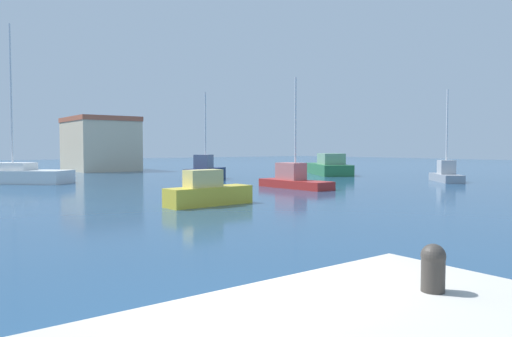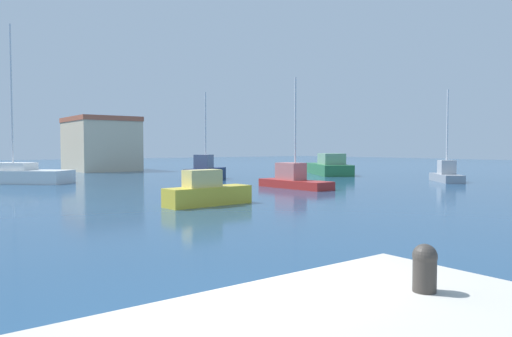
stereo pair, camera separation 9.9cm
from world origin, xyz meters
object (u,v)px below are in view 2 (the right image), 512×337
(sailboat_red_distant_east, at_px, (294,179))
(sailboat_white_inner_mooring, at_px, (13,175))
(sailboat_grey_far_right, at_px, (446,174))
(motorboat_green_center_channel, at_px, (329,167))
(motorboat_yellow_behind_lamppost, at_px, (207,192))
(mooring_bollard, at_px, (425,266))
(sailboat_navy_far_left, at_px, (205,171))

(sailboat_red_distant_east, bearing_deg, sailboat_white_inner_mooring, 131.23)
(sailboat_grey_far_right, bearing_deg, sailboat_white_inner_mooring, 145.13)
(motorboat_green_center_channel, xyz_separation_m, motorboat_yellow_behind_lamppost, (-21.48, -13.45, -0.14))
(mooring_bollard, xyz_separation_m, motorboat_green_center_channel, (28.11, 28.53, -0.65))
(motorboat_yellow_behind_lamppost, bearing_deg, mooring_bollard, -113.76)
(sailboat_red_distant_east, bearing_deg, motorboat_yellow_behind_lamppost, -154.01)
(mooring_bollard, distance_m, sailboat_white_inner_mooring, 34.60)
(sailboat_grey_far_right, bearing_deg, mooring_bollard, -149.44)
(motorboat_green_center_channel, bearing_deg, sailboat_red_distant_east, -144.05)
(sailboat_red_distant_east, bearing_deg, motorboat_green_center_channel, 35.95)
(mooring_bollard, xyz_separation_m, sailboat_red_distant_east, (15.59, 19.45, -0.79))
(sailboat_white_inner_mooring, distance_m, sailboat_red_distant_east, 20.03)
(motorboat_yellow_behind_lamppost, bearing_deg, sailboat_grey_far_right, 4.02)
(sailboat_white_inner_mooring, bearing_deg, motorboat_yellow_behind_lamppost, -77.67)
(motorboat_green_center_channel, relative_size, sailboat_grey_far_right, 1.22)
(mooring_bollard, height_order, sailboat_white_inner_mooring, sailboat_white_inner_mooring)
(mooring_bollard, relative_size, motorboat_yellow_behind_lamppost, 0.12)
(mooring_bollard, bearing_deg, motorboat_green_center_channel, 45.42)
(sailboat_white_inner_mooring, distance_m, sailboat_navy_far_left, 13.71)
(sailboat_grey_far_right, distance_m, sailboat_navy_far_left, 18.14)
(sailboat_white_inner_mooring, height_order, sailboat_grey_far_right, sailboat_white_inner_mooring)
(motorboat_yellow_behind_lamppost, bearing_deg, sailboat_white_inner_mooring, 102.33)
(sailboat_red_distant_east, relative_size, motorboat_yellow_behind_lamppost, 1.69)
(sailboat_grey_far_right, bearing_deg, sailboat_navy_far_left, 136.28)
(mooring_bollard, height_order, sailboat_navy_far_left, sailboat_navy_far_left)
(sailboat_white_inner_mooring, bearing_deg, sailboat_navy_far_left, -23.12)
(motorboat_green_center_channel, distance_m, sailboat_grey_far_right, 11.94)
(sailboat_grey_far_right, distance_m, motorboat_yellow_behind_lamppost, 21.52)
(motorboat_green_center_channel, bearing_deg, sailboat_navy_far_left, 177.39)
(mooring_bollard, relative_size, sailboat_white_inner_mooring, 0.04)
(mooring_bollard, bearing_deg, sailboat_grey_far_right, 30.56)
(motorboat_yellow_behind_lamppost, xyz_separation_m, sailboat_navy_far_left, (8.36, 14.04, 0.11))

